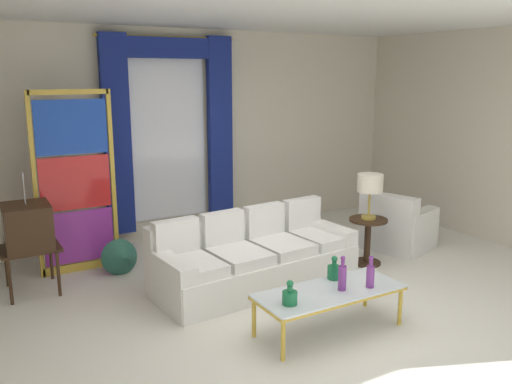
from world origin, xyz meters
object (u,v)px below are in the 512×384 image
Objects in this scene: round_side_table at (368,237)px; bottle_ruby_flask at (290,296)px; coffee_table at (329,293)px; bottle_amber_squat at (342,276)px; bottle_blue_decanter at (370,275)px; peacock_figurine at (122,258)px; bottle_crystal_tall at (334,271)px; vintage_tv at (28,228)px; stained_glass_divider at (76,186)px; couch_white_long at (252,258)px; armchair_white at (396,228)px; table_lamp_brass at (370,185)px.

bottle_ruby_flask is at bearing -147.66° from round_side_table.
coffee_table is 4.24× the size of bottle_amber_squat.
bottle_blue_decanter is 3.01m from peacock_figurine.
vintage_tv reaches higher than bottle_crystal_tall.
bottle_blue_decanter is 1.79m from round_side_table.
bottle_ruby_flask is 0.10× the size of stained_glass_divider.
vintage_tv is (-2.38, 2.46, 0.18)m from bottle_amber_squat.
bottle_crystal_tall is (0.26, -1.18, 0.19)m from couch_white_long.
bottle_crystal_tall is 2.47m from armchair_white.
table_lamp_brass is (1.33, 1.01, 0.54)m from bottle_crystal_tall.
bottle_ruby_flask is at bearing 176.05° from bottle_blue_decanter.
round_side_table is at bearing 0.00° from table_lamp_brass.
couch_white_long is 1.09× the size of stained_glass_divider.
vintage_tv is at bearing -146.99° from stained_glass_divider.
bottle_crystal_tall is 1.68m from round_side_table.
bottle_blue_decanter reaches higher than round_side_table.
bottle_amber_squat is (-0.11, -0.26, 0.05)m from bottle_crystal_tall.
armchair_white is at bearing 39.93° from bottle_blue_decanter.
table_lamp_brass reaches higher than couch_white_long.
coffee_table is at bearing -136.13° from bottle_crystal_tall.
stained_glass_divider is (-3.98, 1.31, 0.77)m from armchair_white.
armchair_white is (2.31, 1.48, -0.09)m from coffee_table.
bottle_ruby_flask is (-0.50, -0.08, 0.11)m from coffee_table.
couch_white_long is 1.59m from bottle_blue_decanter.
bottle_amber_squat is at bearing 163.88° from bottle_blue_decanter.
vintage_tv is at bearing 134.04° from bottle_amber_squat.
couch_white_long is at bearing 72.92° from bottle_ruby_flask.
bottle_amber_squat is 3.43m from vintage_tv.
coffee_table is at bearing -141.83° from table_lamp_brass.
vintage_tv is at bearing 162.69° from round_side_table.
armchair_white is at bearing 29.13° from bottle_ruby_flask.
couch_white_long is 1.78× the size of vintage_tv.
table_lamp_brass is at bearing 32.34° from bottle_ruby_flask.
armchair_white is at bearing 2.66° from couch_white_long.
bottle_amber_squat is 1.51× the size of bottle_ruby_flask.
bottle_blue_decanter is 0.14× the size of stained_glass_divider.
bottle_crystal_tall is at bearing -54.23° from stained_glass_divider.
bottle_ruby_flask is 3.16m from stained_glass_divider.
couch_white_long reaches higher than bottle_blue_decanter.
round_side_table is at bearing 49.06° from bottle_blue_decanter.
peacock_figurine is at bearing 118.62° from coffee_table.
armchair_white is at bearing 19.64° from table_lamp_brass.
armchair_white is 1.10m from table_lamp_brass.
stained_glass_divider reaches higher than bottle_blue_decanter.
bottle_crystal_tall reaches higher than coffee_table.
peacock_figurine is (1.00, -0.05, -0.51)m from vintage_tv.
bottle_ruby_flask is at bearing -158.46° from bottle_crystal_tall.
armchair_white reaches higher than peacock_figurine.
round_side_table is at bearing -160.36° from armchair_white.
bottle_amber_squat is 0.25× the size of vintage_tv.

